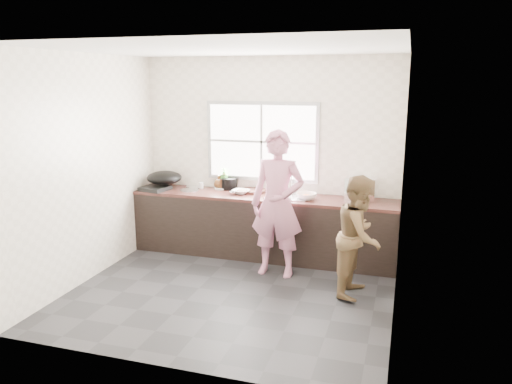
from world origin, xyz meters
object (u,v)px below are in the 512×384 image
(bowl_crabs, at_px, (306,197))
(glass_jar, at_px, (201,185))
(bowl_mince, at_px, (241,192))
(person_side, at_px, (359,236))
(wok, at_px, (164,178))
(plate_food, at_px, (222,188))
(dish_rack, at_px, (361,188))
(pot_lid_right, at_px, (195,186))
(cutting_board, at_px, (253,191))
(bottle_green, at_px, (224,179))
(bottle_brown_tall, at_px, (225,182))
(black_pot, at_px, (229,184))
(pot_lid_left, at_px, (190,190))
(woman, at_px, (277,209))
(bottle_brown_short, at_px, (219,182))
(bowl_held, at_px, (285,198))
(burner, at_px, (155,188))

(bowl_crabs, distance_m, glass_jar, 1.59)
(bowl_mince, relative_size, bowl_crabs, 1.07)
(person_side, distance_m, wok, 3.02)
(glass_jar, bearing_deg, plate_food, 13.97)
(dish_rack, bearing_deg, bowl_mince, -172.71)
(wok, height_order, pot_lid_right, wok)
(cutting_board, relative_size, bottle_green, 1.22)
(bowl_mince, relative_size, wok, 0.46)
(dish_rack, bearing_deg, wok, -175.69)
(plate_food, xyz_separation_m, bottle_brown_tall, (0.05, -0.02, 0.09))
(cutting_board, height_order, bottle_green, bottle_green)
(person_side, xyz_separation_m, bowl_crabs, (-0.78, 0.83, 0.21))
(dish_rack, bearing_deg, cutting_board, -178.27)
(black_pot, height_order, pot_lid_left, black_pot)
(woman, height_order, bottle_brown_short, woman)
(bowl_held, height_order, burner, bowl_held)
(bottle_green, bearing_deg, cutting_board, -9.71)
(bowl_crabs, relative_size, bottle_brown_short, 1.22)
(bowl_mince, xyz_separation_m, bowl_held, (0.67, -0.21, 0.00))
(black_pot, xyz_separation_m, burner, (-0.98, -0.38, -0.05))
(bottle_brown_tall, bearing_deg, bottle_brown_short, 169.54)
(black_pot, relative_size, wok, 0.45)
(person_side, relative_size, black_pot, 6.11)
(wok, bearing_deg, person_side, -17.55)
(wok, bearing_deg, dish_rack, 3.07)
(bottle_green, bearing_deg, bottle_brown_tall, -48.92)
(bowl_mince, height_order, pot_lid_left, bowl_mince)
(cutting_board, relative_size, plate_food, 1.57)
(glass_jar, bearing_deg, wok, -164.56)
(plate_food, distance_m, pot_lid_right, 0.43)
(burner, bearing_deg, bottle_brown_short, 24.49)
(woman, relative_size, black_pot, 7.52)
(dish_rack, bearing_deg, bowl_held, -156.69)
(bottle_brown_tall, distance_m, pot_lid_right, 0.49)
(pot_lid_right, bearing_deg, woman, -29.03)
(black_pot, bearing_deg, glass_jar, -169.76)
(dish_rack, bearing_deg, woman, -140.04)
(person_side, height_order, glass_jar, person_side)
(pot_lid_left, bearing_deg, wok, 174.32)
(burner, bearing_deg, bottle_green, 22.55)
(person_side, height_order, bowl_crabs, person_side)
(bowl_mince, bearing_deg, dish_rack, 6.05)
(black_pot, height_order, bottle_green, bottle_green)
(bottle_brown_tall, bearing_deg, bowl_crabs, -12.29)
(bowl_crabs, relative_size, pot_lid_right, 0.84)
(bottle_green, relative_size, bottle_brown_tall, 1.44)
(bowl_held, height_order, pot_lid_right, bowl_held)
(wok, bearing_deg, bowl_held, -7.02)
(woman, height_order, bottle_brown_tall, woman)
(glass_jar, height_order, pot_lid_right, glass_jar)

